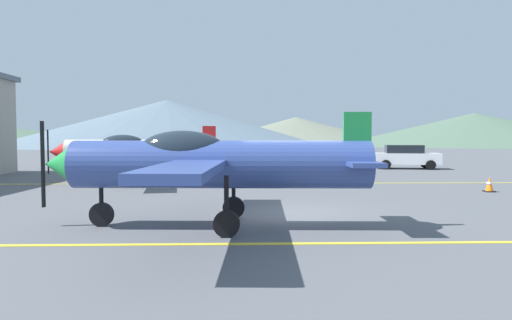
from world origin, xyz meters
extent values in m
plane|color=#54565B|center=(0.00, 0.00, 0.00)|extent=(400.00, 400.00, 0.00)
cube|color=yellow|center=(0.00, -3.12, 0.01)|extent=(80.00, 0.16, 0.01)
cube|color=yellow|center=(0.00, 8.57, 0.01)|extent=(80.00, 0.16, 0.01)
cylinder|color=#33478C|center=(-1.76, -1.41, 1.45)|extent=(6.86, 1.41, 1.10)
cone|color=#1E8C3F|center=(-5.51, -1.24, 1.45)|extent=(0.74, 0.97, 0.94)
cube|color=black|center=(-5.91, -1.22, 1.45)|extent=(0.05, 0.12, 2.00)
ellipsoid|color=#1E2833|center=(-2.66, -1.37, 1.78)|extent=(2.04, 0.99, 0.90)
cube|color=#33478C|center=(-2.16, -1.39, 1.50)|extent=(1.50, 8.86, 0.16)
cube|color=#33478C|center=(1.34, -1.55, 1.50)|extent=(0.82, 2.64, 0.10)
cube|color=#1E8C3F|center=(1.34, -1.55, 2.05)|extent=(0.64, 0.15, 1.20)
cylinder|color=black|center=(-4.56, -1.28, 0.78)|extent=(0.10, 0.10, 1.01)
cylinder|color=black|center=(-4.56, -1.28, 0.28)|extent=(0.57, 0.15, 0.56)
cylinder|color=black|center=(-1.51, -0.31, 0.78)|extent=(0.10, 0.10, 1.01)
cylinder|color=black|center=(-1.51, -0.31, 0.28)|extent=(0.57, 0.15, 0.56)
cylinder|color=black|center=(-1.61, -2.52, 0.78)|extent=(0.10, 0.10, 1.01)
cylinder|color=black|center=(-1.61, -2.52, 0.28)|extent=(0.57, 0.15, 0.56)
cylinder|color=silver|center=(-5.97, 9.31, 1.45)|extent=(6.90, 2.11, 1.10)
cone|color=red|center=(-9.69, 8.75, 1.45)|extent=(0.83, 1.03, 0.94)
cube|color=black|center=(-10.09, 8.69, 1.45)|extent=(0.06, 0.12, 2.00)
ellipsoid|color=#1E2833|center=(-6.87, 9.18, 1.78)|extent=(2.12, 1.19, 0.90)
cube|color=silver|center=(-6.37, 9.25, 1.50)|extent=(2.41, 8.89, 0.16)
cube|color=silver|center=(-2.90, 9.78, 1.50)|extent=(1.08, 2.68, 0.10)
cube|color=red|center=(-2.90, 9.78, 2.05)|extent=(0.64, 0.21, 1.20)
cylinder|color=black|center=(-8.75, 8.89, 0.78)|extent=(0.10, 0.10, 1.01)
cylinder|color=black|center=(-8.75, 8.89, 0.28)|extent=(0.57, 0.20, 0.56)
cylinder|color=black|center=(-5.94, 10.43, 0.78)|extent=(0.10, 0.10, 1.01)
cylinder|color=black|center=(-5.94, 10.43, 0.28)|extent=(0.57, 0.20, 0.56)
cylinder|color=black|center=(-5.61, 8.25, 0.78)|extent=(0.10, 0.10, 1.01)
cylinder|color=black|center=(-5.61, 8.25, 0.28)|extent=(0.57, 0.20, 0.56)
cube|color=white|center=(9.83, 18.30, 0.70)|extent=(4.58, 2.64, 0.75)
cube|color=black|center=(9.69, 18.33, 1.35)|extent=(2.68, 2.04, 0.55)
cylinder|color=black|center=(11.04, 17.13, 0.32)|extent=(0.67, 0.35, 0.64)
cylinder|color=black|center=(11.40, 18.89, 0.32)|extent=(0.67, 0.35, 0.64)
cylinder|color=black|center=(8.26, 17.70, 0.32)|extent=(0.67, 0.35, 0.64)
cylinder|color=black|center=(8.63, 19.47, 0.32)|extent=(0.67, 0.35, 0.64)
cube|color=black|center=(8.22, 5.13, 0.02)|extent=(0.36, 0.36, 0.04)
cone|color=orange|center=(8.22, 5.13, 0.32)|extent=(0.29, 0.29, 0.55)
cylinder|color=white|center=(8.22, 5.13, 0.34)|extent=(0.20, 0.20, 0.08)
cone|color=#4C6651|center=(-74.17, 124.97, 3.02)|extent=(71.06, 71.06, 6.03)
cone|color=slate|center=(-22.15, 110.80, 6.30)|extent=(86.94, 86.94, 12.59)
cone|color=slate|center=(18.67, 155.97, 5.10)|extent=(75.74, 75.74, 10.21)
cone|color=#4C6651|center=(65.13, 114.70, 4.70)|extent=(79.68, 79.68, 9.40)
camera|label=1|loc=(-1.26, -11.66, 2.05)|focal=31.24mm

